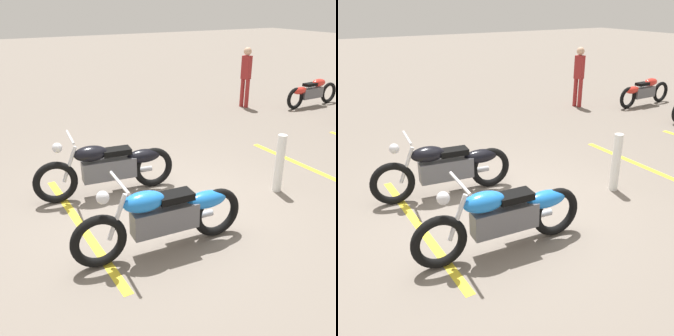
{
  "view_description": "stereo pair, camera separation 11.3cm",
  "coord_description": "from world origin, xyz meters",
  "views": [
    {
      "loc": [
        -2.29,
        -4.51,
        2.87
      ],
      "look_at": [
        0.21,
        0.0,
        0.65
      ],
      "focal_mm": 41.99,
      "sensor_mm": 36.0,
      "label": 1
    },
    {
      "loc": [
        -2.39,
        -4.46,
        2.87
      ],
      "look_at": [
        0.21,
        0.0,
        0.65
      ],
      "focal_mm": 41.99,
      "sensor_mm": 36.0,
      "label": 2
    }
  ],
  "objects": [
    {
      "name": "ground_plane",
      "position": [
        0.0,
        0.0,
        0.0
      ],
      "size": [
        60.0,
        60.0,
        0.0
      ],
      "primitive_type": "plane",
      "color": "slate"
    },
    {
      "name": "motorcycle_bright_foreground",
      "position": [
        -0.31,
        -0.88,
        0.46
      ],
      "size": [
        2.23,
        0.62,
        1.04
      ],
      "rotation": [
        0.0,
        0.0,
        3.07
      ],
      "color": "black",
      "rests_on": "ground"
    },
    {
      "name": "motorcycle_dark_foreground",
      "position": [
        -0.35,
        0.88,
        0.46
      ],
      "size": [
        2.23,
        0.62,
        1.04
      ],
      "rotation": [
        0.0,
        0.0,
        3.02
      ],
      "color": "black",
      "rests_on": "ground"
    },
    {
      "name": "motorcycle_row_far_right",
      "position": [
        6.79,
        3.33,
        0.42
      ],
      "size": [
        2.04,
        0.29,
        0.77
      ],
      "rotation": [
        0.0,
        0.0,
        0.04
      ],
      "color": "black",
      "rests_on": "ground"
    },
    {
      "name": "bystander_near_row",
      "position": [
        5.05,
        4.2,
        0.93
      ],
      "size": [
        0.24,
        0.28,
        1.67
      ],
      "rotation": [
        0.0,
        0.0,
        3.43
      ],
      "color": "maroon",
      "rests_on": "ground"
    },
    {
      "name": "bollard_post",
      "position": [
        2.04,
        -0.35,
        0.48
      ],
      "size": [
        0.14,
        0.14,
        0.95
      ],
      "primitive_type": "cylinder",
      "color": "white",
      "rests_on": "ground"
    },
    {
      "name": "parking_stripe_near",
      "position": [
        -1.09,
        0.15,
        0.0
      ],
      "size": [
        0.16,
        3.2,
        0.01
      ],
      "primitive_type": "cube",
      "rotation": [
        0.0,
        0.0,
        1.58
      ],
      "color": "yellow",
      "rests_on": "ground"
    },
    {
      "name": "parking_stripe_mid",
      "position": [
        3.22,
        -0.07,
        0.0
      ],
      "size": [
        0.16,
        3.2,
        0.01
      ],
      "primitive_type": "cube",
      "rotation": [
        0.0,
        0.0,
        1.58
      ],
      "color": "yellow",
      "rests_on": "ground"
    }
  ]
}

